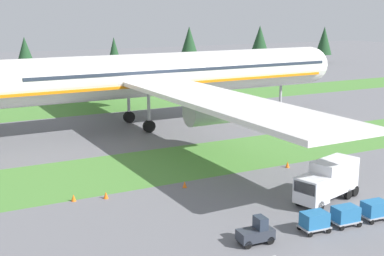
% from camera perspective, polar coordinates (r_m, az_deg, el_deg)
% --- Properties ---
extents(grass_strip_near, '(320.00, 12.54, 0.01)m').
position_cam_1_polar(grass_strip_near, '(55.96, -4.19, -4.18)').
color(grass_strip_near, '#4C8438').
rests_on(grass_strip_near, ground).
extents(grass_strip_far, '(320.00, 12.54, 0.01)m').
position_cam_1_polar(grass_strip_far, '(90.29, -13.69, 2.00)').
color(grass_strip_far, '#4C8438').
rests_on(grass_strip_far, ground).
extents(airliner, '(64.48, 78.90, 20.78)m').
position_cam_1_polar(airliner, '(74.16, -4.51, 5.87)').
color(airliner, silver).
rests_on(airliner, ground).
extents(baggage_tug, '(2.69, 1.50, 1.97)m').
position_cam_1_polar(baggage_tug, '(37.97, 7.10, -11.37)').
color(baggage_tug, '#2D333D').
rests_on(baggage_tug, ground).
extents(cargo_dolly_lead, '(2.31, 1.67, 1.55)m').
position_cam_1_polar(cargo_dolly_lead, '(40.53, 13.35, -9.86)').
color(cargo_dolly_lead, '#A3A3A8').
rests_on(cargo_dolly_lead, ground).
extents(cargo_dolly_second, '(2.31, 1.67, 1.55)m').
position_cam_1_polar(cargo_dolly_second, '(42.23, 16.56, -9.12)').
color(cargo_dolly_second, '#A3A3A8').
rests_on(cargo_dolly_second, ground).
extents(cargo_dolly_third, '(2.31, 1.67, 1.55)m').
position_cam_1_polar(cargo_dolly_third, '(44.06, 19.50, -8.40)').
color(cargo_dolly_third, '#A3A3A8').
rests_on(cargo_dolly_third, ground).
extents(catering_truck, '(7.32, 4.06, 3.58)m').
position_cam_1_polar(catering_truck, '(46.70, 14.75, -5.54)').
color(catering_truck, silver).
rests_on(catering_truck, ground).
extents(taxiway_marker_0, '(0.44, 0.44, 0.60)m').
position_cam_1_polar(taxiway_marker_0, '(49.08, -0.81, -6.24)').
color(taxiway_marker_0, orange).
rests_on(taxiway_marker_0, ground).
extents(taxiway_marker_1, '(0.44, 0.44, 0.63)m').
position_cam_1_polar(taxiway_marker_1, '(46.83, -12.93, -7.50)').
color(taxiway_marker_1, orange).
rests_on(taxiway_marker_1, ground).
extents(taxiway_marker_2, '(0.44, 0.44, 0.67)m').
position_cam_1_polar(taxiway_marker_2, '(56.11, 10.48, -3.97)').
color(taxiway_marker_2, orange).
rests_on(taxiway_marker_2, ground).
extents(taxiway_marker_3, '(0.44, 0.44, 0.63)m').
position_cam_1_polar(taxiway_marker_3, '(46.93, -9.47, -7.30)').
color(taxiway_marker_3, orange).
rests_on(taxiway_marker_3, ground).
extents(distant_tree_line, '(193.35, 10.36, 12.23)m').
position_cam_1_polar(distant_tree_line, '(133.44, -15.50, 8.37)').
color(distant_tree_line, '#4C3823').
rests_on(distant_tree_line, ground).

